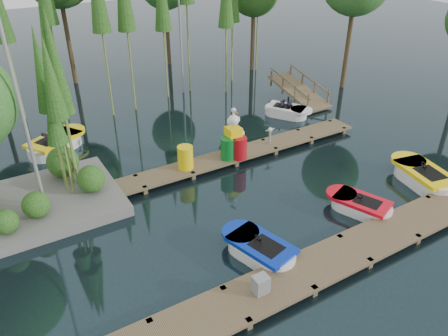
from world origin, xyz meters
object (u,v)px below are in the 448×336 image
utility_cabinet (261,284)px  boat_yellow_far (56,144)px  drum_cluster (235,142)px  boat_red (360,206)px  yellow_barrel (185,157)px  boat_blue (260,250)px

utility_cabinet → boat_yellow_far: bearing=102.9°
drum_cluster → boat_red: bearing=-70.3°
utility_cabinet → drum_cluster: drum_cluster is taller
boat_yellow_far → utility_cabinet: 12.15m
yellow_barrel → boat_red: bearing=-53.1°
boat_blue → yellow_barrel: bearing=72.2°
utility_cabinet → yellow_barrel: size_ratio=0.54×
boat_red → drum_cluster: drum_cluster is taller
boat_yellow_far → utility_cabinet: (2.72, -11.84, 0.24)m
boat_blue → utility_cabinet: size_ratio=5.50×
boat_blue → utility_cabinet: bearing=-139.3°
yellow_barrel → drum_cluster: 2.21m
boat_yellow_far → drum_cluster: drum_cluster is taller
yellow_barrel → drum_cluster: (2.20, -0.16, 0.16)m
boat_yellow_far → drum_cluster: (6.20, -5.00, 0.62)m
boat_red → yellow_barrel: 6.83m
utility_cabinet → drum_cluster: 7.69m
boat_blue → boat_red: (4.38, 0.12, -0.02)m
boat_yellow_far → yellow_barrel: boat_yellow_far is taller
boat_red → utility_cabinet: (-5.37, -1.55, 0.32)m
boat_red → utility_cabinet: size_ratio=5.12×
boat_yellow_far → yellow_barrel: bearing=-62.3°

